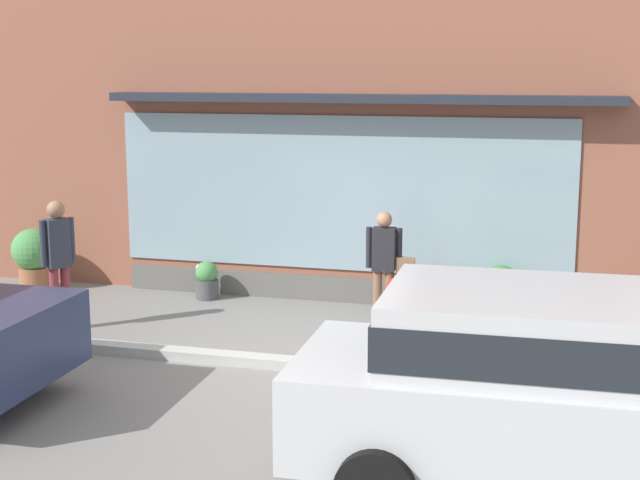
{
  "coord_description": "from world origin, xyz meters",
  "views": [
    {
      "loc": [
        2.98,
        -9.85,
        3.41
      ],
      "look_at": [
        -0.06,
        1.2,
        1.25
      ],
      "focal_mm": 51.81,
      "sensor_mm": 36.0,
      "label": 1
    }
  ],
  "objects_px": {
    "pedestrian_with_handbag": "(386,261)",
    "pedestrian_passerby": "(58,255)",
    "fire_hydrant": "(396,310)",
    "potted_plant_doorstep": "(500,288)",
    "parked_car_silver": "(549,383)",
    "potted_plant_window_left": "(207,280)",
    "potted_plant_near_hydrant": "(33,255)"
  },
  "relations": [
    {
      "from": "potted_plant_window_left",
      "to": "potted_plant_near_hydrant",
      "type": "relative_size",
      "value": 0.6
    },
    {
      "from": "parked_car_silver",
      "to": "potted_plant_doorstep",
      "type": "bearing_deg",
      "value": 96.7
    },
    {
      "from": "fire_hydrant",
      "to": "potted_plant_window_left",
      "type": "relative_size",
      "value": 1.45
    },
    {
      "from": "fire_hydrant",
      "to": "pedestrian_with_handbag",
      "type": "height_order",
      "value": "pedestrian_with_handbag"
    },
    {
      "from": "fire_hydrant",
      "to": "potted_plant_near_hydrant",
      "type": "height_order",
      "value": "potted_plant_near_hydrant"
    },
    {
      "from": "fire_hydrant",
      "to": "pedestrian_passerby",
      "type": "bearing_deg",
      "value": -171.51
    },
    {
      "from": "potted_plant_window_left",
      "to": "parked_car_silver",
      "type": "bearing_deg",
      "value": -45.92
    },
    {
      "from": "potted_plant_near_hydrant",
      "to": "pedestrian_with_handbag",
      "type": "bearing_deg",
      "value": -6.11
    },
    {
      "from": "parked_car_silver",
      "to": "potted_plant_window_left",
      "type": "distance_m",
      "value": 7.31
    },
    {
      "from": "pedestrian_with_handbag",
      "to": "potted_plant_near_hydrant",
      "type": "distance_m",
      "value": 5.71
    },
    {
      "from": "fire_hydrant",
      "to": "potted_plant_doorstep",
      "type": "relative_size",
      "value": 1.13
    },
    {
      "from": "pedestrian_with_handbag",
      "to": "potted_plant_near_hydrant",
      "type": "height_order",
      "value": "pedestrian_with_handbag"
    },
    {
      "from": "potted_plant_doorstep",
      "to": "potted_plant_near_hydrant",
      "type": "distance_m",
      "value": 7.11
    },
    {
      "from": "potted_plant_doorstep",
      "to": "parked_car_silver",
      "type": "bearing_deg",
      "value": -81.7
    },
    {
      "from": "potted_plant_doorstep",
      "to": "potted_plant_near_hydrant",
      "type": "xyz_separation_m",
      "value": [
        -7.1,
        -0.27,
        0.13
      ]
    },
    {
      "from": "pedestrian_with_handbag",
      "to": "potted_plant_window_left",
      "type": "xyz_separation_m",
      "value": [
        -2.85,
        0.75,
        -0.6
      ]
    },
    {
      "from": "pedestrian_with_handbag",
      "to": "pedestrian_passerby",
      "type": "distance_m",
      "value": 4.26
    },
    {
      "from": "pedestrian_passerby",
      "to": "parked_car_silver",
      "type": "relative_size",
      "value": 0.4
    },
    {
      "from": "potted_plant_doorstep",
      "to": "potted_plant_window_left",
      "type": "distance_m",
      "value": 4.29
    },
    {
      "from": "pedestrian_with_handbag",
      "to": "pedestrian_passerby",
      "type": "xyz_separation_m",
      "value": [
        -4.06,
        -1.31,
        0.12
      ]
    },
    {
      "from": "pedestrian_with_handbag",
      "to": "parked_car_silver",
      "type": "bearing_deg",
      "value": -67.36
    },
    {
      "from": "pedestrian_passerby",
      "to": "potted_plant_doorstep",
      "type": "bearing_deg",
      "value": 147.87
    },
    {
      "from": "parked_car_silver",
      "to": "potted_plant_doorstep",
      "type": "height_order",
      "value": "parked_car_silver"
    },
    {
      "from": "pedestrian_passerby",
      "to": "potted_plant_doorstep",
      "type": "distance_m",
      "value": 5.94
    },
    {
      "from": "potted_plant_window_left",
      "to": "potted_plant_near_hydrant",
      "type": "bearing_deg",
      "value": -177.15
    },
    {
      "from": "potted_plant_doorstep",
      "to": "fire_hydrant",
      "type": "bearing_deg",
      "value": -127.18
    },
    {
      "from": "pedestrian_passerby",
      "to": "potted_plant_window_left",
      "type": "height_order",
      "value": "pedestrian_passerby"
    },
    {
      "from": "parked_car_silver",
      "to": "potted_plant_near_hydrant",
      "type": "height_order",
      "value": "parked_car_silver"
    },
    {
      "from": "pedestrian_with_handbag",
      "to": "potted_plant_window_left",
      "type": "relative_size",
      "value": 2.71
    },
    {
      "from": "pedestrian_with_handbag",
      "to": "potted_plant_doorstep",
      "type": "relative_size",
      "value": 2.12
    },
    {
      "from": "pedestrian_passerby",
      "to": "potted_plant_near_hydrant",
      "type": "relative_size",
      "value": 1.8
    },
    {
      "from": "fire_hydrant",
      "to": "pedestrian_with_handbag",
      "type": "distance_m",
      "value": 0.86
    }
  ]
}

